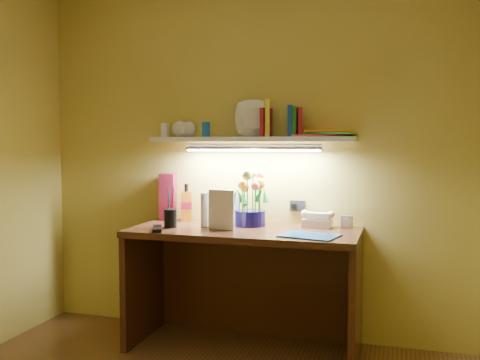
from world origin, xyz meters
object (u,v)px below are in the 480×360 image
object	(u,v)px
desk	(244,289)
desk_clock	(347,222)
telephone	(318,219)
whisky_bottle	(186,202)
flower_bouquet	(250,199)

from	to	relation	value
desk	desk_clock	size ratio (longest dim) A/B	18.73
telephone	whisky_bottle	bearing A→B (deg)	-176.99
telephone	desk_clock	size ratio (longest dim) A/B	2.36
telephone	desk_clock	xyz separation A→B (m)	(0.18, 0.03, -0.02)
desk_clock	whisky_bottle	distance (m)	1.07
whisky_bottle	desk_clock	bearing A→B (deg)	1.16
flower_bouquet	whisky_bottle	distance (m)	0.47
desk_clock	whisky_bottle	size ratio (longest dim) A/B	0.30
flower_bouquet	desk	bearing A→B (deg)	-90.45
flower_bouquet	whisky_bottle	bearing A→B (deg)	171.36
telephone	desk	bearing A→B (deg)	-150.68
flower_bouquet	telephone	size ratio (longest dim) A/B	1.95
desk	whisky_bottle	xyz separation A→B (m)	(-0.46, 0.22, 0.50)
desk	telephone	bearing A→B (deg)	25.46
flower_bouquet	desk_clock	world-z (taller)	flower_bouquet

